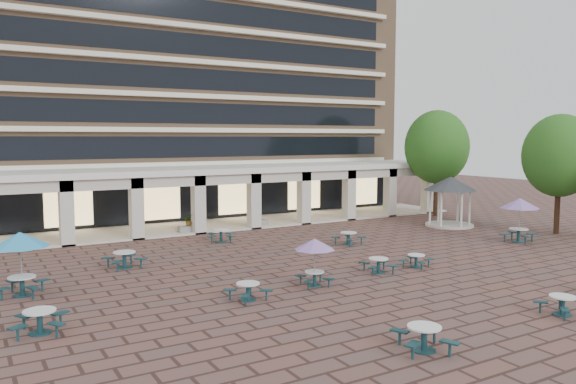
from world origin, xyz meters
name	(u,v)px	position (x,y,z in m)	size (l,w,h in m)	color
ground	(328,266)	(0.00, 0.00, 0.00)	(120.00, 120.00, 0.00)	brown
apartment_building	(164,68)	(0.00, 25.47, 12.60)	(40.00, 15.50, 25.20)	#997656
retail_arcade	(213,186)	(0.00, 14.80, 3.00)	(42.00, 6.60, 4.40)	white
picnic_table_0	(40,319)	(-13.94, -3.35, 0.48)	(2.07, 2.07, 0.80)	#143B3E
picnic_table_1	(424,336)	(-3.99, -11.00, 0.47)	(2.14, 2.14, 0.79)	#143B3E
picnic_table_2	(562,304)	(2.91, -11.00, 0.43)	(1.71, 1.71, 0.72)	#143B3E
picnic_table_4	(20,242)	(-14.00, 1.85, 2.26)	(2.30, 2.30, 2.66)	#143B3E
picnic_table_5	(248,290)	(-6.24, -3.44, 0.43)	(1.80, 1.80, 0.71)	#143B3E
picnic_table_6	(315,246)	(-2.73, -2.94, 1.78)	(1.82, 1.82, 2.10)	#143B3E
picnic_table_7	(416,260)	(3.64, -2.56, 0.39)	(1.79, 1.79, 0.65)	#143B3E
picnic_table_9	(221,234)	(-2.04, 8.82, 0.47)	(2.13, 2.13, 0.78)	#143B3E
picnic_table_10	(378,264)	(1.26, -2.49, 0.43)	(1.87, 1.87, 0.71)	#143B3E
picnic_table_11	(520,205)	(14.00, -0.68, 2.34)	(2.38, 2.38, 2.75)	#143B3E
picnic_table_12	(124,258)	(-9.08, 4.76, 0.50)	(2.04, 2.04, 0.83)	#143B3E
picnic_table_13	(349,237)	(4.33, 4.05, 0.45)	(1.97, 1.97, 0.76)	#143B3E
gazebo	(450,189)	(15.04, 6.05, 2.73)	(3.90, 3.90, 3.63)	beige
tree_east_a	(560,156)	(18.97, 0.09, 5.30)	(4.87, 4.87, 8.11)	#442C1B
tree_east_c	(437,147)	(18.14, 10.57, 5.74)	(5.27, 5.27, 8.78)	#442C1B
planter_left	(189,225)	(-2.61, 12.90, 0.55)	(1.50, 0.77, 1.32)	gray
planter_right	(258,221)	(2.68, 12.90, 0.46)	(1.50, 0.75, 1.21)	gray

